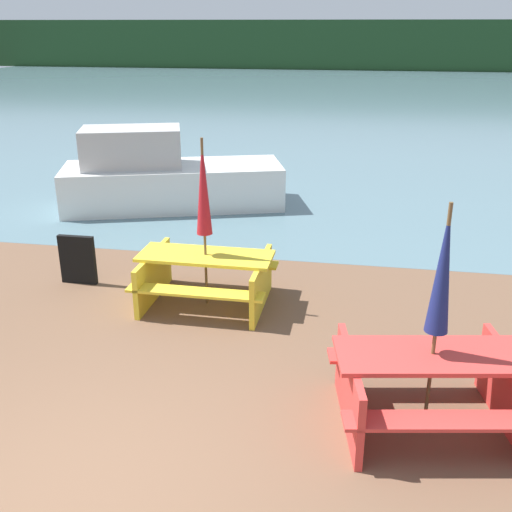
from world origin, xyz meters
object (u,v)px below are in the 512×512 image
umbrella_crimson (203,189)px  umbrella_navy (443,272)px  picnic_table_red (429,382)px  signboard (78,260)px  boat (165,178)px  picnic_table_yellow (206,274)px

umbrella_crimson → umbrella_navy: bearing=-39.2°
picnic_table_red → signboard: (-4.86, 2.62, -0.10)m
picnic_table_red → umbrella_crimson: bearing=140.8°
boat → signboard: size_ratio=6.44×
picnic_table_yellow → umbrella_crimson: umbrella_crimson is taller
umbrella_crimson → signboard: size_ratio=3.10×
picnic_table_red → umbrella_crimson: (-2.79, 2.28, 1.18)m
umbrella_crimson → signboard: 2.46m
umbrella_crimson → boat: bearing=114.6°
picnic_table_red → umbrella_crimson: 3.79m
picnic_table_red → picnic_table_yellow: 3.60m
picnic_table_yellow → signboard: 2.10m
boat → picnic_table_yellow: bearing=-83.0°
umbrella_navy → umbrella_crimson: bearing=140.8°
boat → picnic_table_red: bearing=-72.0°
picnic_table_red → umbrella_navy: (0.00, 0.00, 1.14)m
picnic_table_yellow → signboard: signboard is taller
picnic_table_red → signboard: 5.52m
signboard → picnic_table_red: bearing=-28.4°
picnic_table_red → picnic_table_yellow: size_ratio=1.09×
picnic_table_yellow → boat: bearing=114.6°
umbrella_navy → signboard: (-4.86, 2.62, -1.24)m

